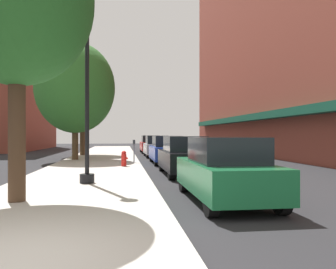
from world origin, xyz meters
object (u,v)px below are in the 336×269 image
(parking_meter_near, at_px, (134,148))
(car_black, at_px, (184,156))
(tree_mid, at_px, (75,88))
(car_silver, at_px, (156,147))
(car_blue, at_px, (167,150))
(lamppost, at_px, (87,90))
(car_red, at_px, (150,144))
(tree_near, at_px, (82,93))
(car_green, at_px, (225,170))
(fire_hydrant, at_px, (124,158))

(parking_meter_near, distance_m, car_black, 5.83)
(tree_mid, height_order, car_silver, tree_mid)
(parking_meter_near, height_order, car_blue, car_blue)
(lamppost, height_order, car_black, lamppost)
(tree_mid, height_order, car_black, tree_mid)
(car_blue, distance_m, car_red, 12.27)
(tree_near, bearing_deg, tree_mid, -88.55)
(car_green, bearing_deg, parking_meter_near, 101.28)
(parking_meter_near, height_order, tree_near, tree_near)
(fire_hydrant, bearing_deg, car_silver, 74.03)
(parking_meter_near, bearing_deg, tree_near, 115.66)
(fire_hydrant, relative_size, car_blue, 0.18)
(lamppost, xyz_separation_m, car_green, (3.78, -3.08, -2.39))
(fire_hydrant, distance_m, tree_near, 11.73)
(fire_hydrant, bearing_deg, car_blue, 45.92)
(parking_meter_near, bearing_deg, car_silver, 73.37)
(car_black, bearing_deg, fire_hydrant, 128.21)
(car_green, relative_size, car_red, 1.00)
(fire_hydrant, bearing_deg, tree_near, 107.42)
(car_green, relative_size, car_black, 1.00)
(parking_meter_near, bearing_deg, car_red, 81.17)
(fire_hydrant, height_order, car_green, car_green)
(car_black, bearing_deg, car_blue, 89.25)
(car_green, distance_m, car_silver, 17.91)
(lamppost, height_order, car_silver, lamppost)
(lamppost, relative_size, car_black, 1.37)
(lamppost, height_order, car_red, lamppost)
(tree_near, bearing_deg, car_blue, -53.09)
(parking_meter_near, xyz_separation_m, car_green, (1.95, -11.38, -0.14))
(tree_mid, bearing_deg, parking_meter_near, -37.19)
(car_blue, relative_size, car_silver, 1.00)
(tree_near, xyz_separation_m, car_red, (5.78, 4.58, -4.25))
(car_silver, height_order, car_red, same)
(tree_near, height_order, car_black, tree_near)
(car_green, bearing_deg, lamppost, 142.35)
(parking_meter_near, distance_m, car_blue, 1.97)
(tree_mid, bearing_deg, car_black, -55.75)
(lamppost, distance_m, car_silver, 15.49)
(car_blue, bearing_deg, car_red, 88.50)
(parking_meter_near, relative_size, car_black, 0.30)
(lamppost, bearing_deg, parking_meter_near, 77.58)
(fire_hydrant, height_order, parking_meter_near, parking_meter_near)
(parking_meter_near, relative_size, car_red, 0.30)
(car_green, distance_m, car_red, 23.93)
(car_blue, height_order, car_silver, same)
(lamppost, relative_size, fire_hydrant, 7.47)
(car_black, distance_m, car_silver, 12.02)
(tree_mid, distance_m, car_silver, 7.84)
(tree_mid, distance_m, car_green, 15.77)
(tree_mid, relative_size, car_green, 1.76)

